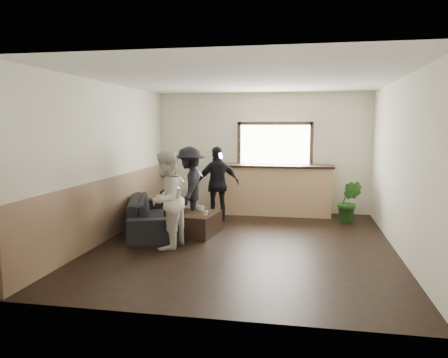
% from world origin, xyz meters
% --- Properties ---
extents(ground, '(5.00, 6.00, 0.01)m').
position_xyz_m(ground, '(0.00, 0.00, 0.00)').
color(ground, black).
extents(room_shell, '(5.01, 6.01, 2.80)m').
position_xyz_m(room_shell, '(-0.74, 0.00, 1.47)').
color(room_shell, silver).
rests_on(room_shell, ground).
extents(bar_counter, '(2.70, 0.68, 2.13)m').
position_xyz_m(bar_counter, '(0.30, 2.70, 0.64)').
color(bar_counter, tan).
rests_on(bar_counter, ground).
extents(sofa, '(1.59, 2.45, 0.67)m').
position_xyz_m(sofa, '(-1.85, 0.57, 0.33)').
color(sofa, black).
rests_on(sofa, ground).
extents(coffee_table, '(0.63, 0.97, 0.41)m').
position_xyz_m(coffee_table, '(-0.87, 0.49, 0.20)').
color(coffee_table, black).
rests_on(coffee_table, ground).
extents(cup_a, '(0.18, 0.18, 0.11)m').
position_xyz_m(cup_a, '(-0.95, 0.72, 0.46)').
color(cup_a, silver).
rests_on(cup_a, coffee_table).
extents(cup_b, '(0.14, 0.14, 0.09)m').
position_xyz_m(cup_b, '(-0.75, 0.30, 0.45)').
color(cup_b, silver).
rests_on(cup_b, coffee_table).
extents(potted_plant, '(0.57, 0.50, 0.90)m').
position_xyz_m(potted_plant, '(1.94, 2.10, 0.45)').
color(potted_plant, '#2D6623').
rests_on(potted_plant, ground).
extents(person_a, '(0.54, 0.64, 1.49)m').
position_xyz_m(person_a, '(-1.40, 0.20, 0.75)').
color(person_a, black).
rests_on(person_a, ground).
extents(person_b, '(0.71, 0.86, 1.63)m').
position_xyz_m(person_b, '(-1.24, -0.49, 0.81)').
color(person_b, white).
rests_on(person_b, ground).
extents(person_c, '(0.78, 1.14, 1.62)m').
position_xyz_m(person_c, '(-1.29, 1.18, 0.81)').
color(person_c, black).
rests_on(person_c, ground).
extents(person_d, '(1.01, 0.77, 1.60)m').
position_xyz_m(person_d, '(-0.82, 1.75, 0.80)').
color(person_d, black).
rests_on(person_d, ground).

